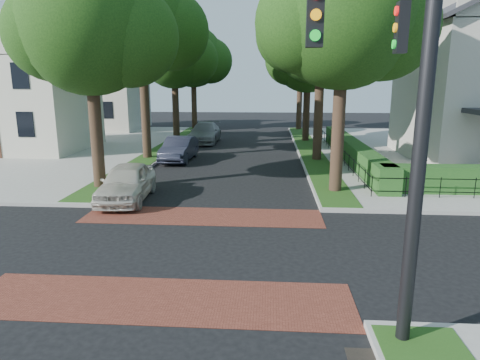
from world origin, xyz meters
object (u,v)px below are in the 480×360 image
at_px(traffic_signal, 409,98).
at_px(parked_car_middle, 179,149).
at_px(parked_car_rear, 205,133).
at_px(parked_car_front, 127,182).

relative_size(traffic_signal, parked_car_middle, 1.71).
bearing_deg(parked_car_rear, traffic_signal, -73.82).
xyz_separation_m(parked_car_middle, parked_car_rear, (0.38, 8.49, 0.05)).
xyz_separation_m(traffic_signal, parked_car_rear, (-7.82, 27.61, -3.88)).
bearing_deg(parked_car_rear, parked_car_front, -91.76).
height_order(parked_car_front, parked_car_middle, parked_car_front).
distance_m(traffic_signal, parked_car_rear, 28.96).
bearing_deg(parked_car_middle, parked_car_front, -89.86).
bearing_deg(traffic_signal, parked_car_rear, 105.81).
distance_m(parked_car_front, parked_car_rear, 17.96).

